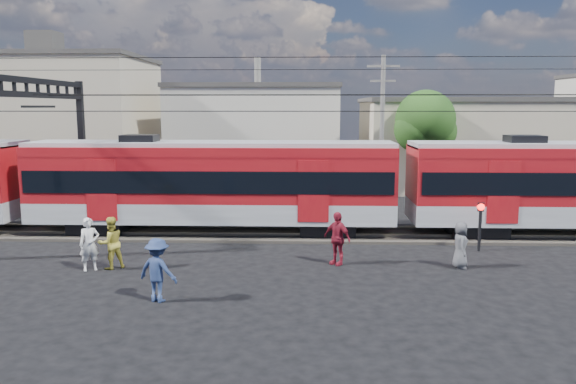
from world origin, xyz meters
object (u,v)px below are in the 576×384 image
(pedestrian_c, at_px, (158,270))
(crossing_signal, at_px, (480,217))
(commuter_train, at_px, (217,181))
(pedestrian_a, at_px, (89,244))

(pedestrian_c, distance_m, crossing_signal, 12.87)
(commuter_train, xyz_separation_m, crossing_signal, (10.87, -2.58, -1.04))
(pedestrian_c, bearing_deg, crossing_signal, -131.09)
(commuter_train, height_order, pedestrian_a, commuter_train)
(pedestrian_a, bearing_deg, crossing_signal, -15.36)
(pedestrian_a, relative_size, pedestrian_c, 0.99)
(pedestrian_a, distance_m, pedestrian_c, 4.47)
(commuter_train, relative_size, pedestrian_a, 26.82)
(commuter_train, bearing_deg, pedestrian_c, -92.32)
(pedestrian_a, relative_size, crossing_signal, 0.96)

